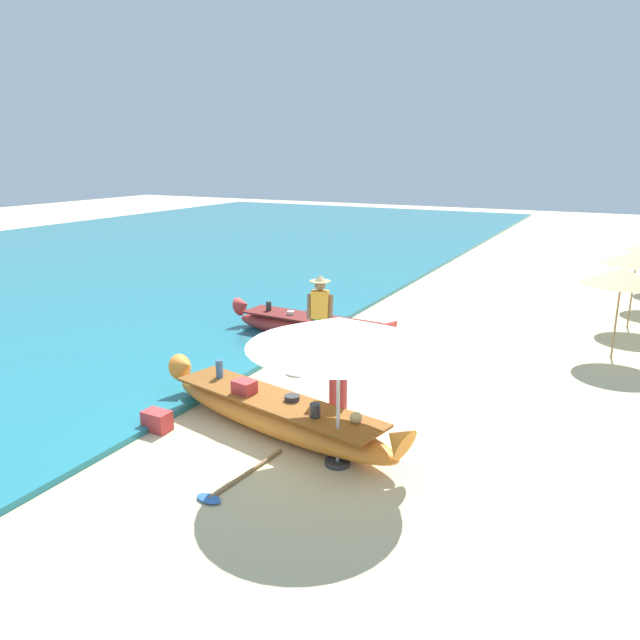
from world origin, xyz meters
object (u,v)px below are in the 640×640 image
object	(u,v)px
boat_orange_foreground	(276,414)
patio_umbrella_large	(339,332)
person_tourist_customer	(338,371)
person_vendor_hatted	(320,309)
paddle	(234,482)
boat_red_midground	(310,327)
cooler_box	(157,421)

from	to	relation	value
boat_orange_foreground	patio_umbrella_large	world-z (taller)	patio_umbrella_large
boat_orange_foreground	person_tourist_customer	xyz separation A→B (m)	(0.81, 0.54, 0.66)
person_vendor_hatted	paddle	distance (m)	5.46
boat_red_midground	patio_umbrella_large	world-z (taller)	patio_umbrella_large
patio_umbrella_large	person_tourist_customer	bearing A→B (deg)	115.48
boat_red_midground	cooler_box	distance (m)	5.23
person_vendor_hatted	cooler_box	world-z (taller)	person_vendor_hatted
person_tourist_customer	paddle	distance (m)	2.35
boat_red_midground	cooler_box	size ratio (longest dim) A/B	9.95
boat_orange_foreground	boat_red_midground	bearing A→B (deg)	111.78
patio_umbrella_large	cooler_box	bearing A→B (deg)	-174.12
patio_umbrella_large	person_vendor_hatted	bearing A→B (deg)	120.15
cooler_box	person_vendor_hatted	bearing A→B (deg)	84.09
person_tourist_customer	boat_orange_foreground	bearing A→B (deg)	-146.28
person_vendor_hatted	cooler_box	size ratio (longest dim) A/B	4.08
boat_orange_foreground	patio_umbrella_large	distance (m)	2.13
boat_orange_foreground	paddle	world-z (taller)	boat_orange_foreground
person_vendor_hatted	cooler_box	xyz separation A→B (m)	(-0.59, -4.41, -0.85)
paddle	person_vendor_hatted	bearing A→B (deg)	105.10
boat_red_midground	cooler_box	xyz separation A→B (m)	(0.09, -5.23, -0.15)
boat_orange_foreground	cooler_box	distance (m)	1.86
paddle	cooler_box	bearing A→B (deg)	158.77
cooler_box	person_tourist_customer	bearing A→B (deg)	29.83
boat_orange_foreground	person_tourist_customer	bearing A→B (deg)	33.72
person_vendor_hatted	patio_umbrella_large	distance (m)	4.83
boat_red_midground	paddle	distance (m)	6.36
person_tourist_customer	patio_umbrella_large	size ratio (longest dim) A/B	0.69
person_tourist_customer	paddle	bearing A→B (deg)	-103.33
cooler_box	boat_orange_foreground	bearing A→B (deg)	26.90
boat_orange_foreground	paddle	xyz separation A→B (m)	(0.31, -1.56, -0.27)
patio_umbrella_large	paddle	world-z (taller)	patio_umbrella_large
person_vendor_hatted	patio_umbrella_large	xyz separation A→B (m)	(2.38, -4.11, 0.92)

